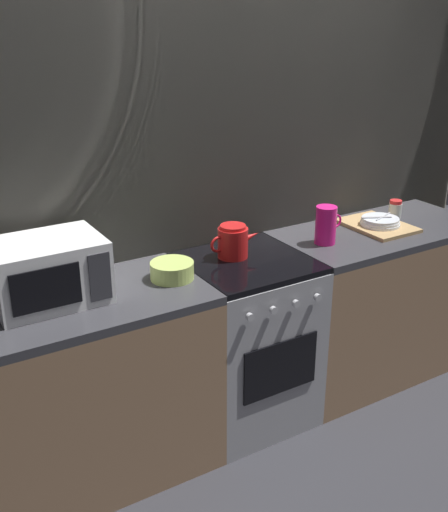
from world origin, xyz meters
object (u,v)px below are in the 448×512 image
(stove_unit, at_px, (246,341))
(kettle, at_px, (233,241))
(spice_jar, at_px, (395,209))
(microwave, at_px, (47,271))
(dish_pile, at_px, (378,224))
(mixing_bowl, at_px, (172,270))
(pitcher, at_px, (326,225))

(stove_unit, relative_size, kettle, 3.16)
(spice_jar, bearing_deg, kettle, -178.49)
(microwave, bearing_deg, dish_pile, -1.21)
(dish_pile, distance_m, spice_jar, 0.23)
(mixing_bowl, bearing_deg, dish_pile, 1.07)
(kettle, bearing_deg, dish_pile, -3.43)
(pitcher, distance_m, spice_jar, 0.64)
(kettle, height_order, spice_jar, kettle)
(pitcher, bearing_deg, mixing_bowl, 179.51)
(mixing_bowl, height_order, dish_pile, mixing_bowl)
(kettle, relative_size, dish_pile, 0.71)
(spice_jar, bearing_deg, microwave, -178.71)
(kettle, relative_size, mixing_bowl, 1.42)
(kettle, height_order, pitcher, pitcher)
(kettle, relative_size, pitcher, 1.42)
(mixing_bowl, height_order, spice_jar, spice_jar)
(kettle, bearing_deg, mixing_bowl, -168.05)
(stove_unit, bearing_deg, mixing_bowl, -179.38)
(stove_unit, xyz_separation_m, mixing_bowl, (-0.41, -0.00, 0.49))
(microwave, distance_m, dish_pile, 1.86)
(microwave, relative_size, dish_pile, 1.15)
(dish_pile, bearing_deg, pitcher, -175.56)
(microwave, bearing_deg, kettle, 1.02)
(spice_jar, bearing_deg, stove_unit, -174.55)
(pitcher, bearing_deg, dish_pile, 4.44)
(stove_unit, distance_m, spice_jar, 1.22)
(microwave, height_order, dish_pile, microwave)
(microwave, relative_size, mixing_bowl, 2.30)
(stove_unit, relative_size, pitcher, 4.50)
(stove_unit, bearing_deg, pitcher, -1.45)
(microwave, xyz_separation_m, pitcher, (1.44, -0.07, -0.03))
(pitcher, xyz_separation_m, spice_jar, (0.63, 0.12, -0.05))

